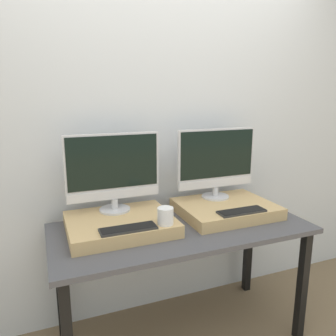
{
  "coord_description": "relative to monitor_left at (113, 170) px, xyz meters",
  "views": [
    {
      "loc": [
        -0.76,
        -1.34,
        1.55
      ],
      "look_at": [
        0.0,
        0.57,
        1.09
      ],
      "focal_mm": 35.0,
      "sensor_mm": 36.0,
      "label": 1
    }
  ],
  "objects": [
    {
      "name": "wall_back",
      "position": [
        0.36,
        0.2,
        0.2
      ],
      "size": [
        8.0,
        0.04,
        2.6
      ],
      "color": "silver",
      "rests_on": "ground_plane"
    },
    {
      "name": "workbench",
      "position": [
        0.36,
        -0.22,
        -0.42
      ],
      "size": [
        1.54,
        0.7,
        0.77
      ],
      "color": "#47474C",
      "rests_on": "ground_plane"
    },
    {
      "name": "wooden_riser_right",
      "position": [
        0.71,
        -0.14,
        -0.29
      ],
      "size": [
        0.61,
        0.49,
        0.07
      ],
      "color": "tan",
      "rests_on": "workbench"
    },
    {
      "name": "mug",
      "position": [
        0.21,
        -0.32,
        -0.21
      ],
      "size": [
        0.09,
        0.09,
        0.1
      ],
      "color": "white",
      "rests_on": "wooden_riser_left"
    },
    {
      "name": "monitor_right",
      "position": [
        0.71,
        0.0,
        0.0
      ],
      "size": [
        0.57,
        0.19,
        0.48
      ],
      "color": "silver",
      "rests_on": "wooden_riser_right"
    },
    {
      "name": "monitor_left",
      "position": [
        0.0,
        0.0,
        0.0
      ],
      "size": [
        0.57,
        0.19,
        0.48
      ],
      "color": "silver",
      "rests_on": "wooden_riser_left"
    },
    {
      "name": "keyboard_right",
      "position": [
        0.71,
        -0.32,
        -0.25
      ],
      "size": [
        0.3,
        0.1,
        0.01
      ],
      "color": "#2D2D2D",
      "rests_on": "wooden_riser_right"
    },
    {
      "name": "wooden_riser_left",
      "position": [
        0.0,
        -0.14,
        -0.29
      ],
      "size": [
        0.61,
        0.49,
        0.07
      ],
      "color": "tan",
      "rests_on": "workbench"
    },
    {
      "name": "keyboard_left",
      "position": [
        0.0,
        -0.32,
        -0.25
      ],
      "size": [
        0.3,
        0.1,
        0.01
      ],
      "color": "#2D2D2D",
      "rests_on": "wooden_riser_left"
    }
  ]
}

